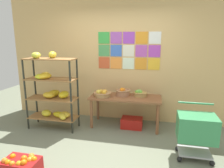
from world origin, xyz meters
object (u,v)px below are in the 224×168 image
at_px(display_table, 125,100).
at_px(fruit_basket_centre, 123,92).
at_px(fruit_basket_right, 140,93).
at_px(produce_crate_under_table, 132,123).
at_px(orange_crate_foreground, 22,165).
at_px(shopping_cart, 196,129).
at_px(banana_shelf_unit, 52,90).
at_px(fruit_basket_back_right, 102,93).

distance_m(display_table, fruit_basket_centre, 0.19).
bearing_deg(fruit_basket_right, produce_crate_under_table, -138.56).
height_order(produce_crate_under_table, orange_crate_foreground, orange_crate_foreground).
distance_m(fruit_basket_centre, shopping_cart, 1.68).
height_order(banana_shelf_unit, produce_crate_under_table, banana_shelf_unit).
bearing_deg(fruit_basket_centre, display_table, -46.45).
xyz_separation_m(fruit_basket_centre, shopping_cart, (1.31, -1.02, -0.25)).
height_order(fruit_basket_back_right, fruit_basket_right, fruit_basket_back_right).
bearing_deg(shopping_cart, produce_crate_under_table, 143.31).
relative_size(banana_shelf_unit, orange_crate_foreground, 3.21).
relative_size(display_table, fruit_basket_right, 5.15).
xyz_separation_m(fruit_basket_right, fruit_basket_centre, (-0.36, -0.01, 0.01)).
distance_m(fruit_basket_back_right, shopping_cart, 1.93).
bearing_deg(display_table, fruit_basket_back_right, -167.80).
bearing_deg(fruit_basket_right, banana_shelf_unit, -164.66).
relative_size(fruit_basket_back_right, fruit_basket_right, 1.30).
distance_m(display_table, fruit_basket_right, 0.34).
relative_size(produce_crate_under_table, shopping_cart, 0.52).
height_order(display_table, fruit_basket_right, fruit_basket_right).
height_order(produce_crate_under_table, shopping_cart, shopping_cart).
bearing_deg(display_table, banana_shelf_unit, -164.85).
xyz_separation_m(fruit_basket_right, shopping_cart, (0.95, -1.03, -0.24)).
distance_m(display_table, fruit_basket_back_right, 0.51).
xyz_separation_m(display_table, orange_crate_foreground, (-1.18, -1.85, -0.46)).
height_order(banana_shelf_unit, fruit_basket_centre, banana_shelf_unit).
xyz_separation_m(fruit_basket_right, produce_crate_under_table, (-0.15, -0.13, -0.62)).
bearing_deg(produce_crate_under_table, banana_shelf_unit, -167.63).
bearing_deg(shopping_cart, fruit_basket_back_right, 156.73).
relative_size(produce_crate_under_table, orange_crate_foreground, 0.89).
bearing_deg(fruit_basket_right, orange_crate_foreground, -127.28).
bearing_deg(fruit_basket_back_right, shopping_cart, -26.09).
bearing_deg(orange_crate_foreground, fruit_basket_centre, 60.02).
bearing_deg(shopping_cart, banana_shelf_unit, 171.31).
height_order(fruit_basket_centre, produce_crate_under_table, fruit_basket_centre).
height_order(banana_shelf_unit, orange_crate_foreground, banana_shelf_unit).
distance_m(fruit_basket_back_right, fruit_basket_centre, 0.44).
xyz_separation_m(fruit_basket_back_right, orange_crate_foreground, (-0.70, -1.74, -0.61)).
relative_size(banana_shelf_unit, produce_crate_under_table, 3.63).
bearing_deg(orange_crate_foreground, fruit_basket_right, 52.72).
relative_size(banana_shelf_unit, fruit_basket_centre, 5.12).
xyz_separation_m(fruit_basket_back_right, fruit_basket_centre, (0.41, 0.17, 0.01)).
xyz_separation_m(produce_crate_under_table, shopping_cart, (1.09, -0.90, 0.38)).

